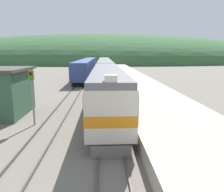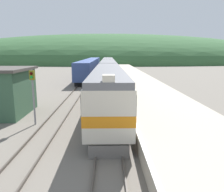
# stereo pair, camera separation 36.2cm
# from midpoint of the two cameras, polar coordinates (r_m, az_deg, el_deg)

# --- Properties ---
(track_main) EXTENTS (1.52, 180.00, 0.16)m
(track_main) POSITION_cam_midpoint_polar(r_m,az_deg,el_deg) (64.90, -2.20, 6.34)
(track_main) COLOR #4C443D
(track_main) RESTS_ON ground
(track_siding) EXTENTS (1.52, 180.00, 0.16)m
(track_siding) POSITION_cam_midpoint_polar(r_m,az_deg,el_deg) (65.04, -6.12, 6.30)
(track_siding) COLOR #4C443D
(track_siding) RESTS_ON ground
(platform) EXTENTS (6.92, 140.00, 1.00)m
(platform) POSITION_cam_midpoint_polar(r_m,az_deg,el_deg) (45.27, 4.37, 4.73)
(platform) COLOR #B2A893
(platform) RESTS_ON ground
(distant_hills) EXTENTS (232.95, 104.83, 33.72)m
(distant_hills) POSITION_cam_midpoint_polar(r_m,az_deg,el_deg) (141.76, -2.32, 8.95)
(distant_hills) COLOR #335B33
(distant_hills) RESTS_ON ground
(express_train_lead_car) EXTENTS (2.86, 20.64, 4.48)m
(express_train_lead_car) POSITION_cam_midpoint_polar(r_m,az_deg,el_deg) (21.11, -1.76, 2.12)
(express_train_lead_car) COLOR black
(express_train_lead_car) RESTS_ON ground
(carriage_second) EXTENTS (2.85, 19.76, 4.12)m
(carriage_second) POSITION_cam_midpoint_polar(r_m,az_deg,el_deg) (42.29, -2.10, 6.67)
(carriage_second) COLOR black
(carriage_second) RESTS_ON ground
(carriage_third) EXTENTS (2.85, 19.76, 4.12)m
(carriage_third) POSITION_cam_midpoint_polar(r_m,az_deg,el_deg) (62.88, -2.20, 8.16)
(carriage_third) COLOR black
(carriage_third) RESTS_ON ground
(siding_train) EXTENTS (2.90, 42.95, 3.98)m
(siding_train) POSITION_cam_midpoint_polar(r_m,az_deg,el_deg) (57.06, -6.67, 7.59)
(siding_train) COLOR black
(siding_train) RESTS_ON ground
(signal_post_siding) EXTENTS (0.36, 0.42, 4.32)m
(signal_post_siding) POSITION_cam_midpoint_polar(r_m,az_deg,el_deg) (17.78, -20.75, 2.38)
(signal_post_siding) COLOR gray
(signal_post_siding) RESTS_ON ground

